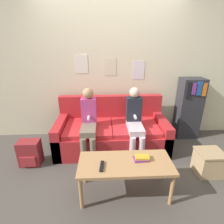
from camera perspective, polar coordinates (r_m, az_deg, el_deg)
ground_plane at (r=2.79m, az=0.43°, el=-17.12°), size 10.00×10.00×0.00m
wall_back at (r=3.28m, az=-0.58°, el=13.91°), size 8.00×0.06×2.60m
couch at (r=3.10m, az=-0.13°, el=-6.61°), size 1.86×0.87×0.85m
coffee_table at (r=2.15m, az=4.37°, el=-17.13°), size 1.09×0.48×0.46m
person_left at (r=2.78m, az=-7.63°, el=-2.73°), size 0.24×0.59×1.10m
person_right at (r=2.81m, az=7.44°, el=-2.50°), size 0.24×0.59×1.10m
tv_remote at (r=2.04m, az=-3.32°, el=-17.24°), size 0.06×0.17×0.02m
book_stack at (r=2.16m, az=9.62°, el=-14.57°), size 0.18×0.13×0.05m
bookshelf at (r=3.64m, az=23.73°, el=1.12°), size 0.42×0.32×1.15m
storage_box at (r=2.90m, az=28.98°, el=-14.20°), size 0.35×0.33×0.35m
backpack at (r=2.98m, az=-25.20°, el=-12.04°), size 0.31×0.23×0.40m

